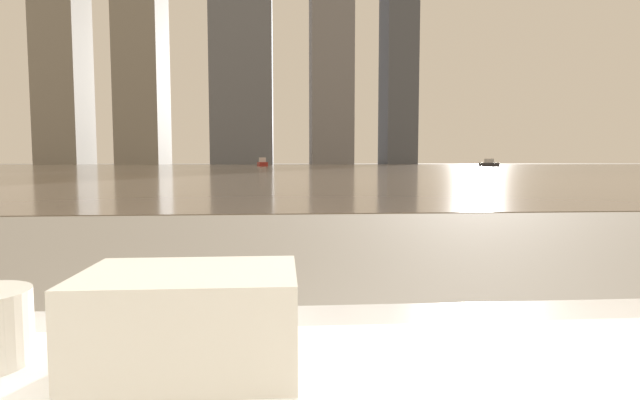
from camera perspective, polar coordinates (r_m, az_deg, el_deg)
The scene contains 9 objects.
towel_stack at distance 0.64m, azimuth -14.61°, elevation -13.11°, with size 0.25×0.17×0.12m.
harbor_water at distance 61.86m, azimuth -4.12°, elevation 3.78°, with size 180.00×110.00×0.01m.
harbor_boat_0 at distance 72.06m, azimuth -6.59°, elevation 4.21°, with size 1.69×3.48×1.25m.
harbor_boat_2 at distance 71.84m, azimuth 18.75°, elevation 3.95°, with size 2.01×2.99×1.06m.
skyline_tower_0 at distance 129.51m, azimuth -27.32°, elevation 13.46°, with size 9.21×11.95×44.16m.
skyline_tower_1 at distance 127.19m, azimuth -19.83°, elevation 20.51°, with size 9.48×13.45×72.86m.
skyline_tower_2 at distance 122.49m, azimuth -8.97°, elevation 19.56°, with size 13.96×9.78×65.50m.
skyline_tower_3 at distance 121.39m, azimuth 1.24°, elevation 17.23°, with size 9.47×13.30×55.11m.
skyline_tower_4 at distance 124.46m, azimuth 8.95°, elevation 18.05°, with size 7.00×11.91×60.17m.
Camera 1 is at (-0.13, 0.14, 0.73)m, focal length 28.00 mm.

